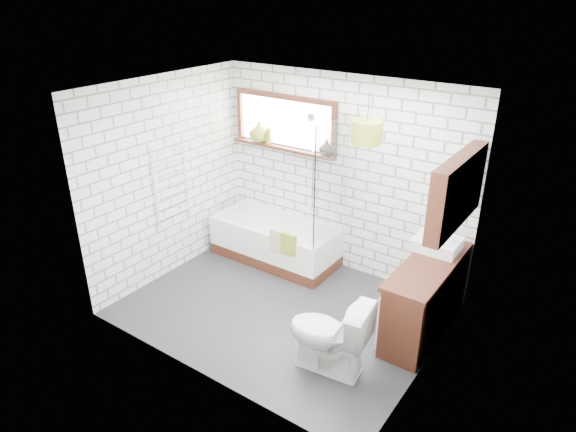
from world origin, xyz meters
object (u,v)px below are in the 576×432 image
Objects in this scene: bathtub at (275,241)px; basin at (437,244)px; pendant at (367,132)px; toilet at (328,334)px; vanity at (426,298)px.

basin is at bearing -0.34° from bathtub.
pendant reaches higher than basin.
pendant is (-0.24, 1.02, 1.70)m from toilet.
vanity is at bearing 7.28° from pendant.
bathtub is 2.26m from basin.
pendant is at bearing -148.19° from basin.
bathtub is 2.09× the size of toilet.
bathtub is 2.26m from vanity.
vanity is 3.09× the size of basin.
pendant is (-0.71, -0.44, 1.21)m from basin.
bathtub is 2.25m from toilet.
bathtub is at bearing 171.02° from vanity.
basin is at bearing 100.01° from vanity.
basin is 1.48× the size of pendant.
toilet is (-0.47, -1.46, -0.48)m from basin.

